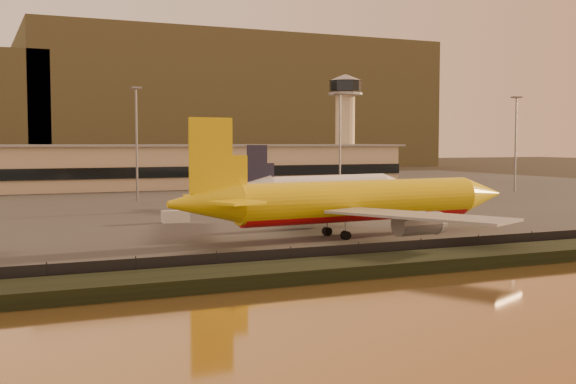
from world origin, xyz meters
name	(u,v)px	position (x,y,z in m)	size (l,w,h in m)	color
ground	(349,247)	(0.00, 0.00, 0.00)	(900.00, 900.00, 0.00)	black
embankment	(426,261)	(0.00, -17.00, 0.70)	(320.00, 7.00, 1.40)	black
tarmac	(165,196)	(0.00, 95.00, 0.10)	(320.00, 220.00, 0.20)	#2D2D2D
perimeter_fence	(406,251)	(0.00, -13.00, 1.30)	(300.00, 0.05, 2.20)	black
terminal_building	(86,168)	(-14.52, 125.55, 6.25)	(202.00, 25.00, 12.60)	tan
control_tower	(345,117)	(70.00, 131.00, 21.66)	(11.20, 11.20, 35.50)	tan
apron_light_masts	(250,132)	(15.00, 75.00, 15.70)	(152.20, 12.20, 25.40)	slate
distant_hills	(15,109)	(-20.74, 340.00, 31.39)	(470.00, 160.00, 70.00)	brown
dhl_cargo_jet	(354,202)	(4.86, 7.56, 5.04)	(54.31, 53.08, 16.22)	#DEBE0B
white_narrowbody_jet	(326,186)	(26.12, 58.20, 3.97)	(43.87, 42.33, 12.63)	silver
gse_vehicle_yellow	(335,216)	(11.06, 25.21, 1.08)	(3.92, 1.76, 1.76)	#DEBE0B
gse_vehicle_white	(176,216)	(-13.35, 34.94, 1.19)	(4.40, 1.98, 1.98)	silver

